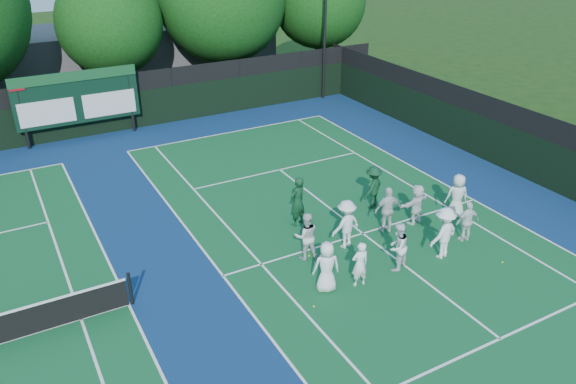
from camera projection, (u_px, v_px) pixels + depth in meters
ground at (380, 247)px, 19.56m from camera, size 120.00×120.00×0.00m
court_apron at (208, 281)px, 17.75m from camera, size 34.00×32.00×0.01m
near_court at (363, 233)px, 20.34m from camera, size 11.05×23.85×0.01m
back_fence at (98, 109)px, 28.89m from camera, size 34.00×0.08×3.00m
divider_fence_right at (539, 153)px, 23.62m from camera, size 0.08×32.00×3.00m
scoreboard at (77, 98)px, 27.75m from camera, size 6.00×0.21×3.55m
clubhouse at (133, 56)px, 36.59m from camera, size 18.00×6.00×4.00m
tree_c at (112, 25)px, 31.01m from camera, size 5.79×5.79×7.87m
tree_d at (224, 1)px, 33.54m from camera, size 7.66×7.66×9.68m
tree_e at (321, 3)px, 36.74m from camera, size 6.11×6.11×8.31m
tennis_ball_0 at (314, 306)px, 16.55m from camera, size 0.07×0.07×0.07m
tennis_ball_1 at (356, 224)px, 20.94m from camera, size 0.07×0.07×0.07m
tennis_ball_2 at (502, 262)px, 18.64m from camera, size 0.07×0.07×0.07m
tennis_ball_3 at (309, 256)px, 18.99m from camera, size 0.07×0.07×0.07m
tennis_ball_5 at (464, 231)px, 20.47m from camera, size 0.07×0.07×0.07m
player_front_0 at (326, 267)px, 16.97m from camera, size 0.95×0.77×1.69m
player_front_1 at (360, 264)px, 17.23m from camera, size 0.60×0.43×1.54m
player_front_2 at (397, 247)px, 18.00m from camera, size 0.98×0.88×1.66m
player_front_3 at (444, 233)px, 18.61m from camera, size 1.29×0.88×1.83m
player_front_4 at (467, 221)px, 19.61m from camera, size 0.94×0.50×1.52m
player_back_0 at (306, 236)px, 18.58m from camera, size 0.96×0.84×1.68m
player_back_1 at (346, 224)px, 19.19m from camera, size 1.22×0.80×1.78m
player_back_2 at (388, 210)px, 20.13m from camera, size 1.09×0.62×1.76m
player_back_3 at (417, 204)px, 20.73m from camera, size 1.51×0.73×1.56m
player_back_4 at (457, 196)px, 21.09m from camera, size 1.00×0.84×1.76m
coach_left at (298, 201)px, 20.51m from camera, size 0.82×0.68×1.94m
coach_right at (373, 187)px, 21.80m from camera, size 1.29×1.06×1.73m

